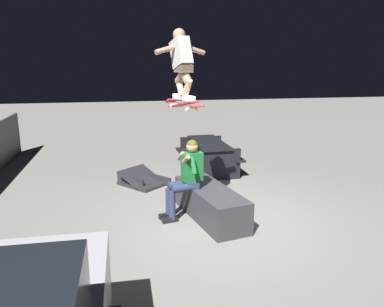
{
  "coord_description": "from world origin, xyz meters",
  "views": [
    {
      "loc": [
        -5.81,
        1.62,
        2.67
      ],
      "look_at": [
        0.3,
        0.48,
        1.14
      ],
      "focal_mm": 35.33,
      "sensor_mm": 36.0,
      "label": 1
    }
  ],
  "objects_px": {
    "picnic_table_back": "(208,151)",
    "skateboard": "(184,104)",
    "person_sitting_on_ledge": "(186,175)",
    "skater_airborne": "(182,61)",
    "ledge_box_main": "(210,203)",
    "kicker_ramp": "(144,181)"
  },
  "relations": [
    {
      "from": "person_sitting_on_ledge",
      "to": "skater_airborne",
      "type": "xyz_separation_m",
      "value": [
        0.05,
        0.05,
        1.89
      ]
    },
    {
      "from": "person_sitting_on_ledge",
      "to": "kicker_ramp",
      "type": "bearing_deg",
      "value": 17.66
    },
    {
      "from": "ledge_box_main",
      "to": "person_sitting_on_ledge",
      "type": "distance_m",
      "value": 0.66
    },
    {
      "from": "ledge_box_main",
      "to": "person_sitting_on_ledge",
      "type": "height_order",
      "value": "person_sitting_on_ledge"
    },
    {
      "from": "kicker_ramp",
      "to": "skater_airborne",
      "type": "bearing_deg",
      "value": -163.42
    },
    {
      "from": "skateboard",
      "to": "kicker_ramp",
      "type": "height_order",
      "value": "skateboard"
    },
    {
      "from": "kicker_ramp",
      "to": "picnic_table_back",
      "type": "relative_size",
      "value": 0.69
    },
    {
      "from": "skateboard",
      "to": "skater_airborne",
      "type": "xyz_separation_m",
      "value": [
        0.05,
        0.02,
        0.69
      ]
    },
    {
      "from": "ledge_box_main",
      "to": "kicker_ramp",
      "type": "relative_size",
      "value": 1.51
    },
    {
      "from": "picnic_table_back",
      "to": "ledge_box_main",
      "type": "bearing_deg",
      "value": 167.74
    },
    {
      "from": "person_sitting_on_ledge",
      "to": "skateboard",
      "type": "relative_size",
      "value": 1.33
    },
    {
      "from": "ledge_box_main",
      "to": "skateboard",
      "type": "distance_m",
      "value": 1.77
    },
    {
      "from": "ledge_box_main",
      "to": "kicker_ramp",
      "type": "distance_m",
      "value": 2.31
    },
    {
      "from": "ledge_box_main",
      "to": "skater_airborne",
      "type": "relative_size",
      "value": 1.61
    },
    {
      "from": "person_sitting_on_ledge",
      "to": "skater_airborne",
      "type": "height_order",
      "value": "skater_airborne"
    },
    {
      "from": "ledge_box_main",
      "to": "person_sitting_on_ledge",
      "type": "xyz_separation_m",
      "value": [
        0.11,
        0.41,
        0.51
      ]
    },
    {
      "from": "skater_airborne",
      "to": "picnic_table_back",
      "type": "bearing_deg",
      "value": -21.97
    },
    {
      "from": "ledge_box_main",
      "to": "kicker_ramp",
      "type": "height_order",
      "value": "ledge_box_main"
    },
    {
      "from": "picnic_table_back",
      "to": "skateboard",
      "type": "bearing_deg",
      "value": 158.74
    },
    {
      "from": "skateboard",
      "to": "skater_airborne",
      "type": "height_order",
      "value": "skater_airborne"
    },
    {
      "from": "ledge_box_main",
      "to": "picnic_table_back",
      "type": "distance_m",
      "value": 2.9
    },
    {
      "from": "person_sitting_on_ledge",
      "to": "skateboard",
      "type": "xyz_separation_m",
      "value": [
        -0.01,
        0.04,
        1.2
      ]
    }
  ]
}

